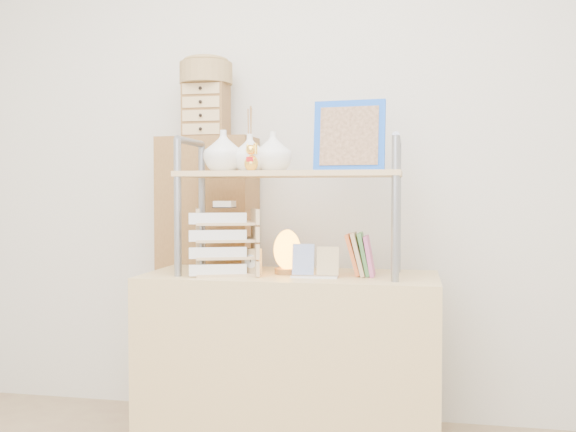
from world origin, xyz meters
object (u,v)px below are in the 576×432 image
object	(u,v)px
cabinet	(208,278)
letter_tray	(225,245)
salt_lamp	(287,251)
desk	(290,364)

from	to	relation	value
cabinet	letter_tray	distance (m)	0.51
cabinet	letter_tray	bearing A→B (deg)	-60.67
salt_lamp	cabinet	bearing A→B (deg)	141.80
cabinet	salt_lamp	bearing A→B (deg)	-35.48
desk	cabinet	distance (m)	0.67
desk	cabinet	size ratio (longest dim) A/B	0.89
letter_tray	cabinet	bearing A→B (deg)	116.61
desk	letter_tray	size ratio (longest dim) A/B	3.89
desk	letter_tray	distance (m)	0.56
letter_tray	salt_lamp	bearing A→B (deg)	13.58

